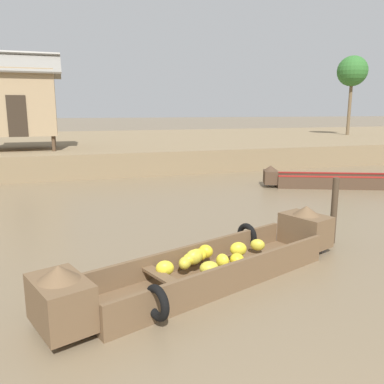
{
  "coord_description": "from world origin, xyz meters",
  "views": [
    {
      "loc": [
        -1.92,
        -0.51,
        2.95
      ],
      "look_at": [
        0.76,
        7.57,
        1.18
      ],
      "focal_mm": 36.98,
      "sensor_mm": 36.0,
      "label": 1
    }
  ],
  "objects_px": {
    "fishing_skiff_distant": "(333,180)",
    "stilt_house_mid_left": "(19,101)",
    "mooring_post": "(334,211)",
    "banana_boat": "(211,264)",
    "palm_tree_near": "(352,72)"
  },
  "relations": [
    {
      "from": "stilt_house_mid_left",
      "to": "mooring_post",
      "type": "relative_size",
      "value": 3.01
    },
    {
      "from": "fishing_skiff_distant",
      "to": "banana_boat",
      "type": "bearing_deg",
      "value": -139.06
    },
    {
      "from": "fishing_skiff_distant",
      "to": "mooring_post",
      "type": "relative_size",
      "value": 3.49
    },
    {
      "from": "fishing_skiff_distant",
      "to": "mooring_post",
      "type": "bearing_deg",
      "value": -127.59
    },
    {
      "from": "stilt_house_mid_left",
      "to": "mooring_post",
      "type": "distance_m",
      "value": 15.61
    },
    {
      "from": "fishing_skiff_distant",
      "to": "stilt_house_mid_left",
      "type": "xyz_separation_m",
      "value": [
        -11.69,
        7.95,
        3.07
      ]
    },
    {
      "from": "fishing_skiff_distant",
      "to": "mooring_post",
      "type": "xyz_separation_m",
      "value": [
        -4.25,
        -5.52,
        0.47
      ]
    },
    {
      "from": "fishing_skiff_distant",
      "to": "palm_tree_near",
      "type": "height_order",
      "value": "palm_tree_near"
    },
    {
      "from": "fishing_skiff_distant",
      "to": "stilt_house_mid_left",
      "type": "distance_m",
      "value": 14.47
    },
    {
      "from": "stilt_house_mid_left",
      "to": "mooring_post",
      "type": "bearing_deg",
      "value": -61.09
    },
    {
      "from": "stilt_house_mid_left",
      "to": "mooring_post",
      "type": "height_order",
      "value": "stilt_house_mid_left"
    },
    {
      "from": "stilt_house_mid_left",
      "to": "palm_tree_near",
      "type": "relative_size",
      "value": 0.77
    },
    {
      "from": "banana_boat",
      "to": "stilt_house_mid_left",
      "type": "height_order",
      "value": "stilt_house_mid_left"
    },
    {
      "from": "mooring_post",
      "to": "fishing_skiff_distant",
      "type": "bearing_deg",
      "value": 52.41
    },
    {
      "from": "fishing_skiff_distant",
      "to": "palm_tree_near",
      "type": "relative_size",
      "value": 0.9
    }
  ]
}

